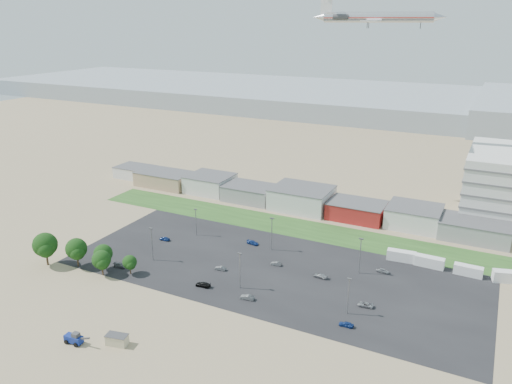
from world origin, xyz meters
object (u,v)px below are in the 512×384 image
Objects in this scene: parked_car_4 at (220,268)px; parked_car_12 at (321,276)px; tree_far_left at (45,247)px; parked_car_13 at (247,297)px; parked_car_2 at (346,324)px; portable_shed at (117,340)px; telehandler at (74,338)px; parked_car_0 at (365,305)px; parked_car_3 at (203,285)px; parked_car_7 at (276,264)px; parked_car_6 at (253,243)px; airliner at (378,17)px; parked_car_8 at (383,271)px; box_trailer_a at (401,256)px; parked_car_10 at (121,265)px; parked_car_5 at (165,239)px.

parked_car_12 is (27.67, 8.69, 0.03)m from parked_car_4.
parked_car_13 is (62.14, 9.27, -5.11)m from tree_far_left.
parked_car_2 reaches higher than parked_car_12.
portable_shed is 1.31× the size of parked_car_13.
parked_car_12 is at bearing 50.51° from telehandler.
parked_car_0 is (90.62, 19.60, -5.17)m from tree_far_left.
parked_car_2 is at bearing 22.32° from portable_shed.
parked_car_13 is at bearing 49.22° from telehandler.
parked_car_7 is (12.69, 20.38, -0.08)m from parked_car_3.
airliner is at bearing -14.11° from parked_car_6.
tree_far_left is 63.04m from parked_car_13.
tree_far_left is 98.93m from parked_car_8.
tree_far_left is 2.66× the size of parked_car_3.
airliner is at bearing -171.71° from parked_car_0.
parked_car_3 is 1.05× the size of parked_car_12.
airliner is 13.37× the size of parked_car_2.
parked_car_3 reaches higher than parked_car_4.
tree_far_left is 3.47× the size of parked_car_7.
portable_shed is 1.45× the size of parked_car_4.
box_trailer_a is 0.73× the size of tree_far_left.
box_trailer_a is 54.66m from parked_car_4.
parked_car_4 is at bearing 115.74° from parked_car_8.
portable_shed is 85.69m from box_trailer_a.
parked_car_2 is at bearing -94.85° from parked_car_10.
portable_shed is 60.91m from parked_car_6.
parked_car_3 is 34.12m from parked_car_5.
parked_car_12 reaches higher than parked_car_7.
parked_car_3 reaches higher than parked_car_12.
telehandler is 1.71× the size of parked_car_0.
parked_car_8 is at bearing 174.78° from parked_car_2.
parked_car_6 is at bearing -161.89° from parked_car_13.
parked_car_6 is at bearing 76.20° from telehandler.
parked_car_0 is (21.21, -77.75, -69.44)m from airliner.
parked_car_2 is 0.93× the size of parked_car_13.
box_trailer_a reaches higher than parked_car_2.
parked_car_5 reaches higher than parked_car_12.
box_trailer_a is 86.74m from airliner.
parked_car_5 reaches higher than parked_car_4.
airliner reaches higher than parked_car_4.
parked_car_13 is (-7.27, -88.09, -69.38)m from airliner.
parked_car_4 is (-42.96, 0.50, -0.00)m from parked_car_0.
parked_car_13 reaches higher than parked_car_2.
airliner is 11.65× the size of parked_car_0.
parked_car_5 is 29.31m from parked_car_6.
telehandler is 1.65× the size of parked_car_10.
portable_shed is 1.49× the size of parked_car_7.
parked_car_3 reaches higher than parked_car_5.
parked_car_4 is at bearing -151.54° from box_trailer_a.
tree_far_left is 3.22× the size of parked_car_5.
parked_car_0 is 42.96m from parked_car_4.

